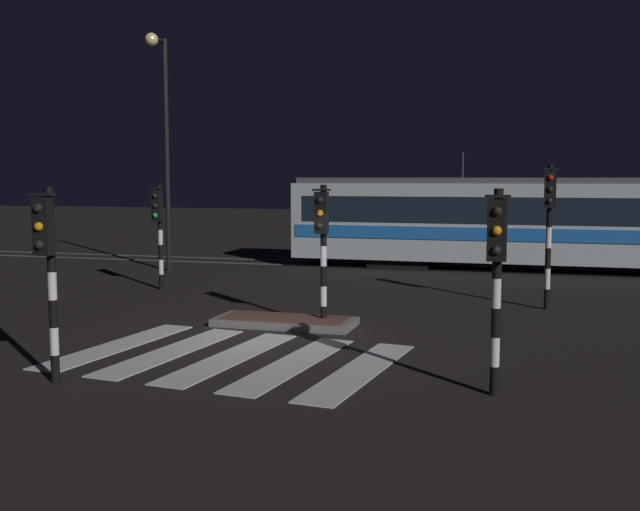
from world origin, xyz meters
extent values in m
plane|color=black|center=(0.00, 0.00, 0.00)|extent=(120.00, 120.00, 0.00)
cube|color=#59595E|center=(0.00, 12.16, 0.01)|extent=(80.00, 0.12, 0.03)
cube|color=#59595E|center=(0.00, 13.60, 0.01)|extent=(80.00, 0.12, 0.03)
cube|color=silver|center=(-2.47, -1.66, 0.01)|extent=(1.17, 4.28, 0.02)
cube|color=silver|center=(-1.23, -1.80, 0.01)|extent=(1.17, 4.28, 0.02)
cube|color=silver|center=(0.00, -1.94, 0.01)|extent=(1.17, 4.28, 0.02)
cube|color=silver|center=(1.23, -2.08, 0.01)|extent=(1.17, 4.28, 0.02)
cube|color=silver|center=(2.47, -2.21, 0.01)|extent=(1.17, 4.28, 0.02)
cube|color=slate|center=(-0.03, 1.20, 0.08)|extent=(3.09, 1.27, 0.16)
cube|color=brown|center=(-0.03, 1.20, 0.17)|extent=(2.78, 1.14, 0.02)
cylinder|color=black|center=(5.53, 4.94, 0.26)|extent=(0.14, 0.14, 0.51)
cylinder|color=white|center=(5.53, 4.94, 0.77)|extent=(0.14, 0.14, 0.51)
cylinder|color=black|center=(5.53, 4.94, 1.28)|extent=(0.14, 0.14, 0.51)
cylinder|color=white|center=(5.53, 4.94, 1.79)|extent=(0.14, 0.14, 0.51)
cylinder|color=black|center=(5.53, 4.94, 2.30)|extent=(0.14, 0.14, 0.51)
cylinder|color=white|center=(5.53, 4.94, 2.81)|extent=(0.14, 0.14, 0.51)
cylinder|color=black|center=(5.53, 4.94, 3.32)|extent=(0.14, 0.14, 0.51)
cube|color=black|center=(5.53, 4.77, 2.97)|extent=(0.28, 0.20, 0.90)
sphere|color=red|center=(5.53, 4.66, 3.25)|extent=(0.14, 0.14, 0.14)
sphere|color=black|center=(5.53, 4.66, 2.97)|extent=(0.14, 0.14, 0.14)
sphere|color=black|center=(5.53, 4.66, 2.69)|extent=(0.14, 0.14, 0.14)
cube|color=black|center=(5.53, 4.77, 3.46)|extent=(0.36, 0.24, 0.04)
cylinder|color=black|center=(0.80, 1.38, 0.22)|extent=(0.14, 0.14, 0.44)
cylinder|color=white|center=(0.80, 1.38, 0.66)|extent=(0.14, 0.14, 0.44)
cylinder|color=black|center=(0.80, 1.38, 1.11)|extent=(0.14, 0.14, 0.44)
cylinder|color=white|center=(0.80, 1.38, 1.55)|extent=(0.14, 0.14, 0.44)
cylinder|color=black|center=(0.80, 1.38, 1.99)|extent=(0.14, 0.14, 0.44)
cylinder|color=white|center=(0.80, 1.38, 2.44)|extent=(0.14, 0.14, 0.44)
cylinder|color=black|center=(0.80, 1.38, 2.88)|extent=(0.14, 0.14, 0.44)
cube|color=black|center=(0.80, 1.21, 2.50)|extent=(0.28, 0.20, 0.90)
sphere|color=black|center=(0.80, 1.10, 2.78)|extent=(0.14, 0.14, 0.14)
sphere|color=orange|center=(0.80, 1.10, 2.50)|extent=(0.14, 0.14, 0.14)
sphere|color=black|center=(0.80, 1.10, 2.22)|extent=(0.14, 0.14, 0.14)
cube|color=black|center=(0.80, 1.21, 2.99)|extent=(0.36, 0.24, 0.04)
cylinder|color=black|center=(4.72, -3.03, 0.22)|extent=(0.14, 0.14, 0.44)
cylinder|color=white|center=(4.72, -3.03, 0.66)|extent=(0.14, 0.14, 0.44)
cylinder|color=black|center=(4.72, -3.03, 1.11)|extent=(0.14, 0.14, 0.44)
cylinder|color=white|center=(4.72, -3.03, 1.55)|extent=(0.14, 0.14, 0.44)
cylinder|color=black|center=(4.72, -3.03, 1.99)|extent=(0.14, 0.14, 0.44)
cylinder|color=white|center=(4.72, -3.03, 2.43)|extent=(0.14, 0.14, 0.44)
cylinder|color=black|center=(4.72, -3.03, 2.88)|extent=(0.14, 0.14, 0.44)
cube|color=black|center=(4.72, -3.20, 2.50)|extent=(0.28, 0.20, 0.90)
sphere|color=black|center=(4.72, -3.31, 2.78)|extent=(0.14, 0.14, 0.14)
sphere|color=orange|center=(4.72, -3.31, 2.50)|extent=(0.14, 0.14, 0.14)
sphere|color=black|center=(4.72, -3.31, 2.22)|extent=(0.14, 0.14, 0.14)
cube|color=black|center=(4.72, -3.20, 2.99)|extent=(0.36, 0.24, 0.04)
cylinder|color=black|center=(-2.05, -4.24, 0.22)|extent=(0.14, 0.14, 0.44)
cylinder|color=white|center=(-2.05, -4.24, 0.67)|extent=(0.14, 0.14, 0.44)
cylinder|color=black|center=(-2.05, -4.24, 1.11)|extent=(0.14, 0.14, 0.44)
cylinder|color=white|center=(-2.05, -4.24, 1.55)|extent=(0.14, 0.14, 0.44)
cylinder|color=black|center=(-2.05, -4.24, 2.00)|extent=(0.14, 0.14, 0.44)
cylinder|color=white|center=(-2.05, -4.24, 2.44)|extent=(0.14, 0.14, 0.44)
cylinder|color=black|center=(-2.05, -4.24, 2.89)|extent=(0.14, 0.14, 0.44)
cube|color=black|center=(-2.05, -4.41, 2.51)|extent=(0.28, 0.20, 0.90)
sphere|color=black|center=(-2.05, -4.52, 2.79)|extent=(0.14, 0.14, 0.14)
sphere|color=orange|center=(-2.05, -4.52, 2.51)|extent=(0.14, 0.14, 0.14)
sphere|color=black|center=(-2.05, -4.52, 2.23)|extent=(0.14, 0.14, 0.14)
cube|color=black|center=(-2.05, -4.41, 3.00)|extent=(0.36, 0.24, 0.04)
cylinder|color=black|center=(-5.26, 5.35, 0.22)|extent=(0.14, 0.14, 0.44)
cylinder|color=white|center=(-5.26, 5.35, 0.65)|extent=(0.14, 0.14, 0.44)
cylinder|color=black|center=(-5.26, 5.35, 1.09)|extent=(0.14, 0.14, 0.44)
cylinder|color=white|center=(-5.26, 5.35, 1.53)|extent=(0.14, 0.14, 0.44)
cylinder|color=black|center=(-5.26, 5.35, 1.96)|extent=(0.14, 0.14, 0.44)
cylinder|color=white|center=(-5.26, 5.35, 2.40)|extent=(0.14, 0.14, 0.44)
cylinder|color=black|center=(-5.26, 5.35, 2.84)|extent=(0.14, 0.14, 0.44)
cube|color=black|center=(-5.26, 5.18, 2.46)|extent=(0.28, 0.20, 0.90)
sphere|color=black|center=(-5.26, 5.07, 2.74)|extent=(0.14, 0.14, 0.14)
sphere|color=black|center=(-5.26, 5.07, 2.46)|extent=(0.14, 0.14, 0.14)
sphere|color=green|center=(-5.26, 5.07, 2.18)|extent=(0.14, 0.14, 0.14)
cube|color=black|center=(-5.26, 5.18, 2.95)|extent=(0.36, 0.24, 0.04)
cylinder|color=black|center=(-7.12, 9.41, 3.98)|extent=(0.18, 0.18, 7.95)
cylinder|color=black|center=(-7.12, 8.96, 7.85)|extent=(0.10, 0.90, 0.10)
sphere|color=#F9E08C|center=(-7.12, 8.51, 7.77)|extent=(0.44, 0.44, 0.44)
cube|color=#B2BCC1|center=(5.21, 12.88, 1.70)|extent=(17.11, 2.50, 2.70)
cube|color=blue|center=(5.21, 11.61, 1.35)|extent=(16.77, 0.04, 0.44)
cube|color=blue|center=(5.21, 14.15, 1.35)|extent=(16.77, 0.04, 0.44)
cube|color=black|center=(5.21, 11.62, 2.15)|extent=(16.26, 0.03, 0.90)
cube|color=#4C4C51|center=(5.21, 12.88, 3.15)|extent=(16.77, 2.30, 0.20)
cylinder|color=#262628|center=(2.64, 12.88, 3.65)|extent=(0.08, 0.08, 1.00)
cube|color=black|center=(0.50, 12.88, 0.17)|extent=(2.20, 2.00, 0.35)
camera|label=1|loc=(5.31, -14.41, 3.26)|focal=42.53mm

